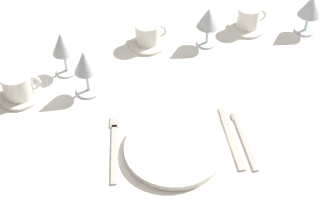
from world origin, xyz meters
TOP-DOWN VIEW (x-y plane):
  - dining_table at (0.00, 0.00)m, footprint 1.80×1.11m
  - dinner_plate at (0.04, -0.24)m, footprint 0.25×0.25m
  - fork_outer at (-0.11, -0.21)m, footprint 0.03×0.22m
  - dinner_knife at (0.19, -0.23)m, footprint 0.03×0.22m
  - spoon_soup at (0.22, -0.21)m, footprint 0.03×0.21m
  - saucer_left at (0.35, 0.26)m, footprint 0.13×0.13m
  - coffee_cup_left at (0.35, 0.26)m, footprint 0.10×0.07m
  - saucer_right at (0.01, 0.22)m, footprint 0.13×0.13m
  - coffee_cup_right at (0.01, 0.22)m, footprint 0.10×0.08m
  - saucer_far at (-0.37, 0.01)m, footprint 0.12×0.12m
  - coffee_cup_far at (-0.37, 0.01)m, footprint 0.11×0.08m
  - wine_glass_centre at (0.20, 0.19)m, footprint 0.07×0.07m
  - wine_glass_left at (-0.24, 0.10)m, footprint 0.06×0.06m
  - wine_glass_right at (0.54, 0.22)m, footprint 0.08×0.08m
  - wine_glass_far at (-0.18, 0.01)m, footprint 0.07×0.07m

SIDE VIEW (x-z plane):
  - dining_table at x=0.00m, z-range 0.29..1.03m
  - fork_outer at x=-0.11m, z-range 0.74..0.74m
  - spoon_soup at x=0.22m, z-range 0.74..0.75m
  - dinner_knife at x=0.19m, z-range 0.74..0.74m
  - saucer_left at x=0.35m, z-range 0.74..0.75m
  - saucer_right at x=0.01m, z-range 0.74..0.75m
  - saucer_far at x=-0.37m, z-range 0.74..0.75m
  - dinner_plate at x=0.04m, z-range 0.74..0.76m
  - coffee_cup_right at x=0.01m, z-range 0.75..0.82m
  - coffee_cup_left at x=0.35m, z-range 0.75..0.82m
  - coffee_cup_far at x=-0.37m, z-range 0.75..0.82m
  - wine_glass_right at x=0.54m, z-range 0.76..0.89m
  - wine_glass_centre at x=0.20m, z-range 0.77..0.90m
  - wine_glass_far at x=-0.18m, z-range 0.77..0.91m
  - wine_glass_left at x=-0.24m, z-range 0.77..0.91m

